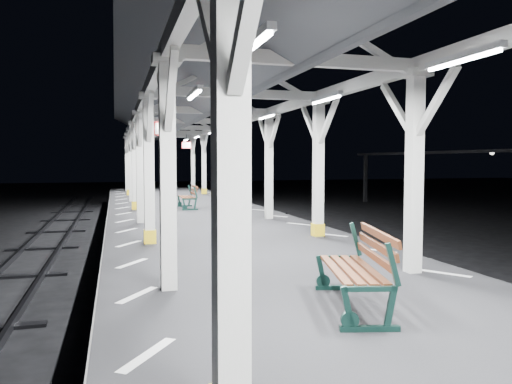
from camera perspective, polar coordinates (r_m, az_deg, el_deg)
name	(u,v)px	position (r m, az deg, el deg)	size (l,w,h in m)	color
ground	(262,307)	(9.96, 0.73, -13.04)	(120.00, 120.00, 0.00)	black
platform	(262,282)	(9.83, 0.73, -10.24)	(6.00, 50.00, 1.00)	black
hazard_stripes_left	(132,263)	(9.34, -13.98, -7.92)	(1.00, 48.00, 0.01)	silver
hazard_stripes_right	(376,250)	(10.67, 13.53, -6.47)	(1.00, 48.00, 0.01)	silver
track_right	(478,286)	(12.29, 24.04, -9.76)	(2.20, 60.00, 0.16)	#2D2D33
canopy	(263,70)	(9.68, 0.78, 13.75)	(5.40, 49.00, 4.65)	silver
bench_near	(361,267)	(6.44, 11.86, -8.35)	(1.09, 1.93, 0.99)	#112F29
bench_mid	(232,203)	(15.90, -2.77, -1.25)	(0.90, 1.84, 0.96)	#112F29
bench_far	(190,196)	(19.53, -7.60, -0.48)	(0.63, 1.64, 0.89)	#112F29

